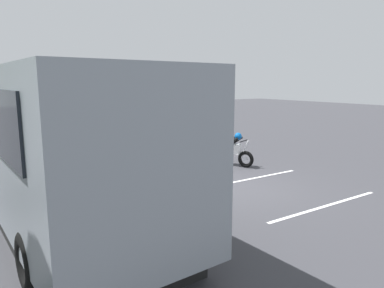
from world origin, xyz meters
name	(u,v)px	position (x,y,z in m)	size (l,w,h in m)	color
ground_plane	(228,188)	(0.00, 0.00, 0.00)	(80.00, 80.00, 0.00)	#38383D
tour_bus	(41,140)	(1.31, 4.69, 1.65)	(10.74, 3.11, 3.25)	#8C939E
spectator_far_left	(165,160)	(0.40, 1.83, 0.99)	(0.58, 0.38, 1.67)	black
spectator_left	(143,150)	(1.56, 1.92, 1.07)	(0.58, 0.36, 1.79)	#473823
spectator_centre	(123,148)	(2.57, 2.12, 0.99)	(0.58, 0.36, 1.67)	black
parked_motorcycle_silver	(174,205)	(-1.53, 2.70, 0.48)	(2.05, 0.60, 0.99)	black
stunt_motorcycle	(228,149)	(2.24, -1.82, 0.61)	(1.93, 0.98, 1.23)	black
bay_line_a	(326,206)	(-2.50, -1.07, 0.00)	(0.11, 3.98, 0.01)	white
bay_line_b	(247,179)	(0.36, -1.07, 0.00)	(0.11, 4.15, 0.01)	white
bay_line_c	(196,162)	(3.23, -1.07, 0.00)	(0.11, 3.63, 0.01)	white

